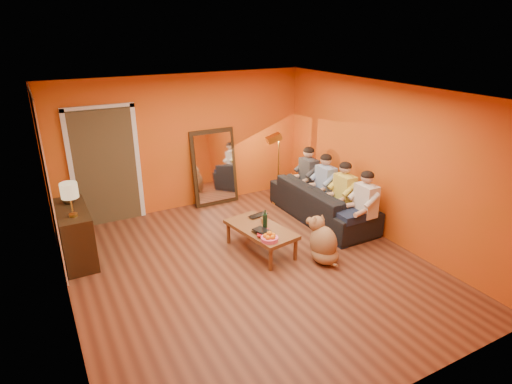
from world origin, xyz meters
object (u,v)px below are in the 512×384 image
tumbler (264,220)px  laptop (260,216)px  person_far_right (308,177)px  person_mid_right (325,185)px  wine_bottle (265,219)px  person_mid_left (344,195)px  vase (68,197)px  person_far_left (365,206)px  sideboard (75,234)px  mirror_frame (214,167)px  floor_lamp (278,170)px  table_lamp (71,200)px  dog (323,239)px  coffee_table (261,239)px  sofa (322,202)px

tumbler → laptop: 0.24m
person_far_right → tumbler: person_far_right is taller
person_mid_right → wine_bottle: bearing=-157.6°
person_mid_left → vase: 4.57m
wine_bottle → vase: vase is taller
person_far_left → person_far_right: (0.00, 1.65, 0.00)m
person_mid_left → wine_bottle: 1.70m
tumbler → sideboard: bearing=159.4°
mirror_frame → vase: size_ratio=7.35×
person_mid_left → tumbler: (-1.63, 0.02, -0.14)m
mirror_frame → sideboard: bearing=-158.8°
floor_lamp → laptop: bearing=-118.7°
wine_bottle → tumbler: 0.21m
table_lamp → dog: table_lamp is taller
person_far_left → laptop: (-1.57, 0.80, -0.18)m
tumbler → vase: size_ratio=0.51×
mirror_frame → coffee_table: size_ratio=1.25×
coffee_table → tumbler: tumbler is taller
dog → person_far_right: size_ratio=0.60×
mirror_frame → sideboard: 3.01m
coffee_table → vase: bearing=142.4°
sideboard → tumbler: size_ratio=11.27×
dog → person_far_left: person_far_left is taller
coffee_table → laptop: bearing=53.2°
table_lamp → sofa: (4.24, -0.30, -0.77)m
wine_bottle → person_mid_left: bearing=5.1°
sideboard → sofa: bearing=-8.0°
dog → wine_bottle: bearing=158.0°
person_mid_right → vase: 4.45m
floor_lamp → person_mid_left: (0.47, -1.48, -0.11)m
table_lamp → person_mid_left: bearing=-9.7°
wine_bottle → mirror_frame: bearing=87.0°
dog → vase: (-3.32, 2.12, 0.59)m
person_far_left → sideboard: bearing=159.9°
dog → sideboard: bearing=174.4°
mirror_frame → sofa: size_ratio=0.66×
table_lamp → coffee_table: (2.62, -0.85, -0.90)m
laptop → mirror_frame: bearing=79.7°
person_mid_right → wine_bottle: person_mid_right is taller
floor_lamp → dog: 2.40m
mirror_frame → dog: mirror_frame is taller
person_mid_right → person_far_left: bearing=-90.0°
coffee_table → mirror_frame: bearing=76.1°
coffee_table → person_mid_right: person_mid_right is taller
tumbler → floor_lamp: bearing=51.5°
floor_lamp → vase: 3.91m
sofa → vase: bearing=78.7°
sideboard → person_far_left: (4.37, -1.60, 0.18)m
sofa → vase: vase is taller
laptop → sofa: bearing=-2.8°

